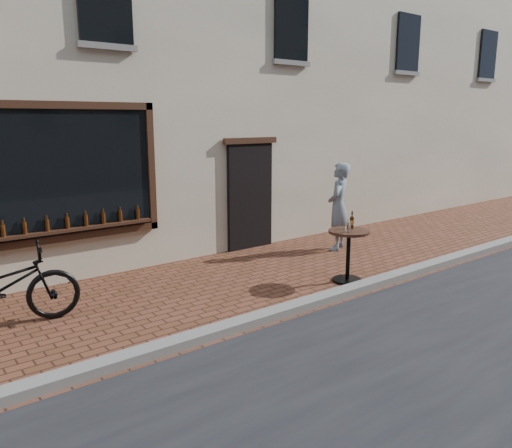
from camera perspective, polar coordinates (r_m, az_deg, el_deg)
ground at (r=6.99m, az=4.09°, el=-10.83°), size 90.00×90.00×0.00m
kerb at (r=7.10m, az=3.01°, el=-9.90°), size 90.00×0.25×0.12m
shop_building at (r=12.29m, az=-17.87°, el=22.22°), size 28.00×6.20×10.00m
bistro_table at (r=8.49m, az=10.54°, el=-2.37°), size 0.69×0.69×1.18m
pedestrian at (r=10.49m, az=9.40°, el=1.99°), size 0.79×0.71×1.82m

